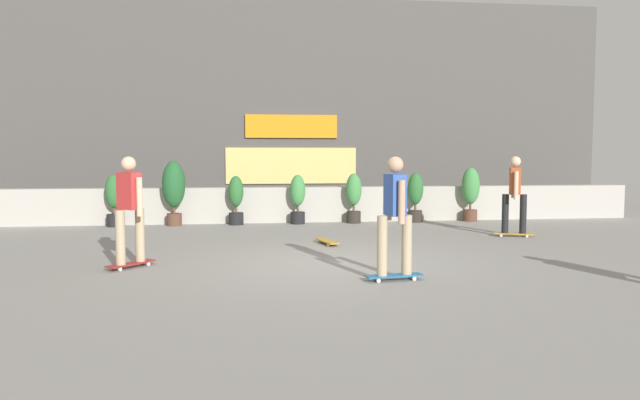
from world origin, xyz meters
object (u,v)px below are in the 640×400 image
(potted_plant_0, at_px, (114,198))
(skater_foreground, at_px, (395,212))
(potted_plant_2, at_px, (236,199))
(potted_plant_5, at_px, (415,195))
(potted_plant_6, at_px, (471,191))
(skater_by_wall_right, at_px, (515,192))
(skateboard_near_camera, at_px, (327,241))
(skater_far_right, at_px, (130,206))
(potted_plant_1, at_px, (174,188))
(potted_plant_3, at_px, (298,197))
(potted_plant_4, at_px, (354,196))

(potted_plant_0, relative_size, skater_foreground, 0.74)
(potted_plant_2, bearing_deg, potted_plant_5, -0.00)
(potted_plant_6, bearing_deg, potted_plant_2, 180.00)
(potted_plant_6, distance_m, skater_by_wall_right, 2.96)
(skateboard_near_camera, bearing_deg, skater_far_right, -149.05)
(skater_foreground, xyz_separation_m, skateboard_near_camera, (-0.45, 3.39, -0.88))
(potted_plant_0, xyz_separation_m, skater_by_wall_right, (8.75, -2.95, 0.25))
(potted_plant_2, height_order, potted_plant_5, potted_plant_5)
(potted_plant_1, bearing_deg, skater_by_wall_right, -21.89)
(skater_far_right, bearing_deg, skater_by_wall_right, 19.13)
(potted_plant_6, height_order, skater_far_right, skater_far_right)
(potted_plant_1, bearing_deg, potted_plant_6, 0.00)
(potted_plant_3, height_order, skater_foreground, skater_foreground)
(potted_plant_6, bearing_deg, skateboard_near_camera, -140.50)
(potted_plant_2, bearing_deg, skater_by_wall_right, -26.79)
(skater_foreground, distance_m, skateboard_near_camera, 3.53)
(potted_plant_0, xyz_separation_m, potted_plant_5, (7.48, -0.00, 0.01))
(potted_plant_1, distance_m, potted_plant_2, 1.52)
(skater_foreground, bearing_deg, potted_plant_3, 95.69)
(potted_plant_1, bearing_deg, potted_plant_4, -0.00)
(potted_plant_1, height_order, potted_plant_5, potted_plant_1)
(skater_by_wall_right, bearing_deg, potted_plant_3, 145.61)
(potted_plant_3, xyz_separation_m, potted_plant_4, (1.43, -0.00, 0.03))
(potted_plant_2, distance_m, potted_plant_5, 4.57)
(potted_plant_2, distance_m, potted_plant_6, 6.05)
(skater_by_wall_right, height_order, skater_far_right, same)
(potted_plant_5, height_order, skater_foreground, skater_foreground)
(potted_plant_6, bearing_deg, skater_by_wall_right, -94.04)
(potted_plant_5, bearing_deg, skater_by_wall_right, -66.70)
(skateboard_near_camera, bearing_deg, potted_plant_0, 143.05)
(potted_plant_1, xyz_separation_m, skater_far_right, (-0.03, -5.50, 0.01))
(skateboard_near_camera, bearing_deg, potted_plant_2, 116.69)
(potted_plant_3, bearing_deg, potted_plant_1, 180.00)
(skater_by_wall_right, bearing_deg, potted_plant_1, 158.11)
(potted_plant_2, relative_size, skater_far_right, 0.71)
(potted_plant_0, relative_size, potted_plant_6, 0.90)
(potted_plant_5, bearing_deg, skateboard_near_camera, -128.45)
(skateboard_near_camera, bearing_deg, potted_plant_1, 132.85)
(skater_by_wall_right, height_order, skater_foreground, same)
(skater_far_right, height_order, skateboard_near_camera, skater_far_right)
(skater_foreground, bearing_deg, skater_far_right, 159.45)
(potted_plant_3, bearing_deg, potted_plant_5, 0.00)
(potted_plant_1, relative_size, skateboard_near_camera, 1.92)
(skater_by_wall_right, distance_m, skateboard_near_camera, 4.20)
(potted_plant_3, relative_size, potted_plant_5, 0.97)
(potted_plant_5, distance_m, potted_plant_6, 1.48)
(potted_plant_6, relative_size, skater_far_right, 0.83)
(potted_plant_4, distance_m, potted_plant_6, 3.09)
(potted_plant_2, xyz_separation_m, skater_far_right, (-1.53, -5.50, 0.30))
(potted_plant_2, xyz_separation_m, skateboard_near_camera, (1.77, -3.52, -0.58))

